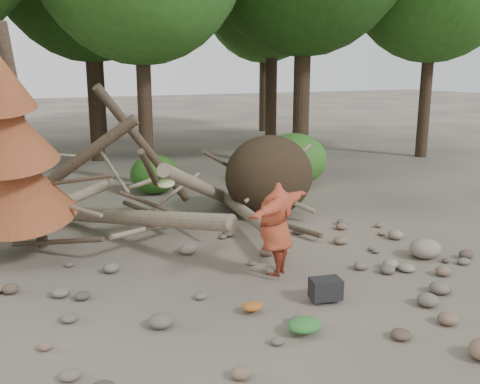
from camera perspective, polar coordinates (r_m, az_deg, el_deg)
name	(u,v)px	position (r m, az deg, el deg)	size (l,w,h in m)	color
ground	(257,302)	(8.49, 1.87, -11.65)	(120.00, 120.00, 0.00)	#514C44
deadfall_pile	(249,180)	(12.67, 0.96, 1.29)	(8.55, 5.24, 3.30)	#332619
dead_conifer	(13,151)	(10.28, -23.04, 4.00)	(2.06, 2.16, 4.35)	#4C3F30
bush_mid	(155,174)	(15.55, -9.09, 1.88)	(1.40, 1.40, 1.12)	#2A631C
bush_right	(294,159)	(16.51, 5.80, 3.49)	(2.00, 2.00, 1.60)	#357524
frisbee_thrower	(276,229)	(9.07, 3.85, -3.97)	(3.04, 1.57, 1.85)	#9C3B23
backpack	(325,292)	(8.54, 9.10, -10.51)	(0.47, 0.32, 0.32)	black
cloth_green	(304,328)	(7.57, 6.89, -14.23)	(0.48, 0.40, 0.18)	#2E722D
cloth_orange	(253,309)	(8.12, 1.35, -12.40)	(0.33, 0.27, 0.12)	#9F531B
boulder_mid_right	(425,249)	(10.85, 19.16, -5.72)	(0.61, 0.55, 0.37)	gray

